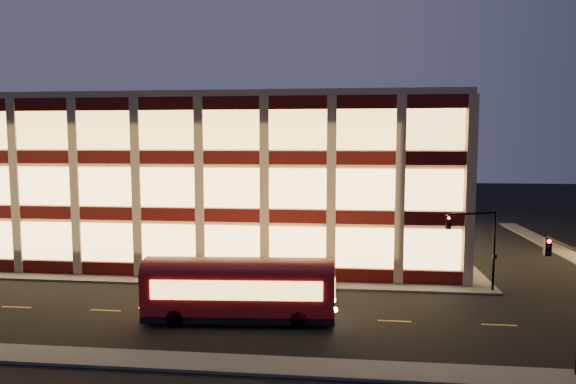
# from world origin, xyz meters

# --- Properties ---
(ground) EXTENTS (200.00, 200.00, 0.00)m
(ground) POSITION_xyz_m (0.00, 0.00, 0.00)
(ground) COLOR black
(ground) RESTS_ON ground
(sidewalk_office_south) EXTENTS (54.00, 2.00, 0.15)m
(sidewalk_office_south) POSITION_xyz_m (-3.00, 1.00, 0.07)
(sidewalk_office_south) COLOR #514F4C
(sidewalk_office_south) RESTS_ON ground
(sidewalk_office_east) EXTENTS (2.00, 30.00, 0.15)m
(sidewalk_office_east) POSITION_xyz_m (23.00, 17.00, 0.07)
(sidewalk_office_east) COLOR #514F4C
(sidewalk_office_east) RESTS_ON ground
(sidewalk_tower_west) EXTENTS (2.00, 30.00, 0.15)m
(sidewalk_tower_west) POSITION_xyz_m (34.00, 17.00, 0.07)
(sidewalk_tower_west) COLOR #514F4C
(sidewalk_tower_west) RESTS_ON ground
(sidewalk_near) EXTENTS (100.00, 2.00, 0.15)m
(sidewalk_near) POSITION_xyz_m (0.00, -13.00, 0.07)
(sidewalk_near) COLOR #514F4C
(sidewalk_near) RESTS_ON ground
(office_building) EXTENTS (50.45, 30.45, 14.50)m
(office_building) POSITION_xyz_m (-2.91, 16.91, 7.25)
(office_building) COLOR tan
(office_building) RESTS_ON ground
(traffic_signal_far) EXTENTS (3.79, 1.87, 6.00)m
(traffic_signal_far) POSITION_xyz_m (22.21, 0.24, 4.11)
(traffic_signal_far) COLOR black
(traffic_signal_far) RESTS_ON ground
(traffic_signal_near) EXTENTS (0.32, 4.45, 6.00)m
(traffic_signal_near) POSITION_xyz_m (23.50, -11.03, 4.13)
(traffic_signal_near) COLOR black
(traffic_signal_near) RESTS_ON ground
(trolley_bus) EXTENTS (11.35, 3.61, 3.79)m
(trolley_bus) POSITION_xyz_m (6.79, -6.81, 2.10)
(trolley_bus) COLOR #9D080F
(trolley_bus) RESTS_ON ground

